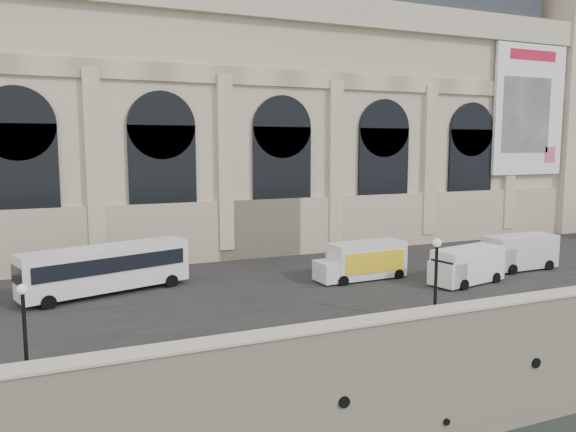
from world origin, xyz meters
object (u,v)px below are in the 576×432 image
object	(u,v)px
bus_left	(106,268)
lamp_right	(436,281)
van_c	(516,253)
lamp_left	(25,335)
box_truck	(362,261)
van_b	(465,266)

from	to	relation	value
bus_left	lamp_right	distance (m)	20.28
van_c	bus_left	bearing A→B (deg)	170.41
bus_left	lamp_right	world-z (taller)	lamp_right
van_c	lamp_left	world-z (taller)	lamp_left
bus_left	lamp_left	distance (m)	13.53
box_truck	lamp_right	distance (m)	10.21
lamp_left	van_c	bearing A→B (deg)	13.16
lamp_left	bus_left	bearing A→B (deg)	71.53
van_b	box_truck	world-z (taller)	box_truck
van_b	lamp_left	bearing A→B (deg)	-167.68
bus_left	box_truck	xyz separation A→B (m)	(17.03, -2.97, -0.42)
van_c	lamp_left	bearing A→B (deg)	-166.84
lamp_left	lamp_right	xyz separation A→B (m)	(19.83, -0.19, 0.27)
bus_left	box_truck	world-z (taller)	bus_left
bus_left	van_c	distance (m)	29.78
lamp_right	van_c	bearing A→B (deg)	30.24
bus_left	lamp_left	bearing A→B (deg)	-108.47
bus_left	van_c	size ratio (longest dim) A/B	1.79
van_b	van_c	distance (m)	6.91
box_truck	van_b	bearing A→B (deg)	-34.82
van_c	box_truck	distance (m)	12.49
box_truck	lamp_right	bearing A→B (deg)	-98.44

